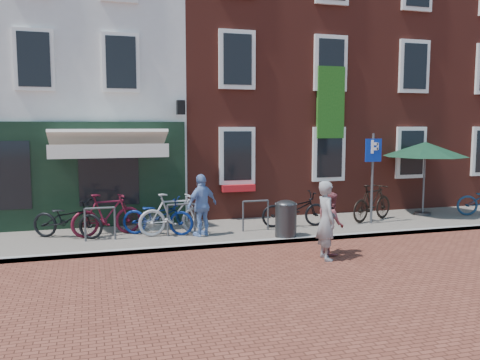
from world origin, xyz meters
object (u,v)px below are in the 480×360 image
object	(u,v)px
bicycle_3	(174,214)
cafe_person	(202,205)
bicycle_5	(372,203)
parasol	(425,146)
bicycle_0	(68,219)
boy	(331,223)
parking_sign	(373,164)
bicycle_2	(158,216)
woman	(326,220)
bicycle_4	(294,209)
litter_bin	(286,216)
bicycle_1	(107,215)

from	to	relation	value
bicycle_3	cafe_person	bearing A→B (deg)	-115.89
bicycle_5	parasol	bearing A→B (deg)	-102.28
parasol	bicycle_0	world-z (taller)	parasol
bicycle_0	boy	bearing A→B (deg)	-90.35
parking_sign	bicycle_5	bearing A→B (deg)	55.88
bicycle_2	bicycle_3	distance (m)	0.42
woman	bicycle_3	bearing A→B (deg)	49.60
cafe_person	bicycle_5	xyz separation A→B (m)	(5.22, 0.52, -0.25)
bicycle_0	bicycle_3	distance (m)	2.61
parking_sign	bicycle_2	distance (m)	6.19
bicycle_4	bicycle_5	bearing A→B (deg)	-81.54
woman	bicycle_3	xyz separation A→B (m)	(-2.85, 2.90, -0.22)
litter_bin	boy	world-z (taller)	boy
woman	bicycle_3	world-z (taller)	woman
bicycle_3	woman	bearing A→B (deg)	-139.19
bicycle_2	bicycle_4	xyz separation A→B (m)	(3.77, -0.05, 0.00)
bicycle_1	bicycle_3	world-z (taller)	same
boy	parasol	bearing A→B (deg)	-47.40
parasol	bicycle_1	distance (m)	9.74
bicycle_4	woman	bearing A→B (deg)	175.55
bicycle_3	bicycle_2	bearing A→B (deg)	63.16
boy	bicycle_3	size ratio (longest dim) A/B	0.79
bicycle_0	bicycle_3	xyz separation A→B (m)	(2.58, -0.41, 0.05)
bicycle_1	bicycle_3	bearing A→B (deg)	-117.49
bicycle_0	bicycle_2	size ratio (longest dim) A/B	1.00
bicycle_3	bicycle_4	xyz separation A→B (m)	(3.38, 0.12, -0.05)
cafe_person	parking_sign	bearing A→B (deg)	153.92
woman	boy	size ratio (longest dim) A/B	1.21
cafe_person	bicycle_0	distance (m)	3.35
parking_sign	woman	world-z (taller)	parking_sign
parking_sign	bicycle_3	bearing A→B (deg)	179.11
woman	cafe_person	size ratio (longest dim) A/B	1.09
bicycle_1	bicycle_4	xyz separation A→B (m)	(5.02, -0.30, -0.05)
woman	bicycle_1	distance (m)	5.58
bicycle_3	bicycle_5	bearing A→B (deg)	-91.40
litter_bin	bicycle_1	distance (m)	4.54
woman	bicycle_2	bearing A→B (deg)	51.63
boy	bicycle_1	bearing A→B (deg)	68.29
bicycle_5	cafe_person	bearing A→B (deg)	72.10
parking_sign	cafe_person	xyz separation A→B (m)	(-5.00, -0.19, -0.91)
bicycle_4	litter_bin	bearing A→B (deg)	153.16
boy	bicycle_3	xyz separation A→B (m)	(-3.17, 2.48, -0.07)
woman	bicycle_1	size ratio (longest dim) A/B	0.95
litter_bin	woman	distance (m)	1.94
bicycle_1	bicycle_4	world-z (taller)	bicycle_1
bicycle_2	bicycle_4	world-z (taller)	same
bicycle_4	boy	bearing A→B (deg)	-179.13
litter_bin	parking_sign	size ratio (longest dim) A/B	0.39
bicycle_0	bicycle_3	world-z (taller)	bicycle_3
cafe_person	bicycle_0	size ratio (longest dim) A/B	0.85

